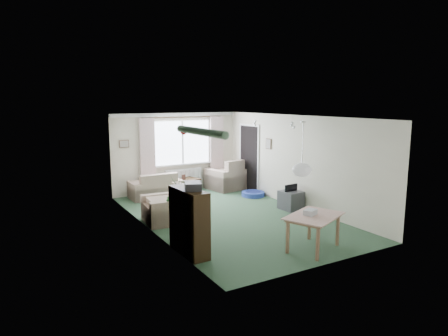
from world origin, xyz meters
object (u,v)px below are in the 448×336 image
sofa (156,185)px  coffee_table (183,187)px  armchair_left (165,204)px  dining_table (313,233)px  houseplant (180,209)px  armchair_corner (226,174)px  tv_cube (291,200)px  bookshelf (189,222)px  pet_bed (253,194)px

sofa → coffee_table: size_ratio=1.49×
armchair_left → coffee_table: size_ratio=0.99×
dining_table → houseplant: bearing=136.5°
armchair_corner → tv_cube: 2.93m
dining_table → bookshelf: bearing=155.5°
armchair_corner → bookshelf: bookshelf is taller
armchair_corner → dining_table: bearing=67.9°
sofa → dining_table: (1.14, -5.35, -0.04)m
coffee_table → armchair_left: bearing=-122.6°
houseplant → pet_bed: (3.30, 2.25, -0.55)m
coffee_table → dining_table: 5.36m
armchair_left → bookshelf: size_ratio=0.79×
armchair_corner → armchair_left: armchair_corner is taller
dining_table → sofa: bearing=102.1°
sofa → tv_cube: bearing=130.7°
houseplant → dining_table: size_ratio=1.20×
houseplant → sofa: bearing=77.6°
armchair_corner → pet_bed: bearing=88.6°
pet_bed → bookshelf: bearing=-138.3°
dining_table → tv_cube: 2.80m
sofa → armchair_left: armchair_left is taller
houseplant → tv_cube: houseplant is taller
houseplant → tv_cube: bearing=10.0°
pet_bed → armchair_left: bearing=-161.4°
coffee_table → bookshelf: bearing=-112.7°
armchair_corner → dining_table: (-1.20, -5.33, -0.15)m
bookshelf → tv_cube: bookshelf is taller
armchair_corner → armchair_left: bearing=28.6°
armchair_left → coffee_table: 2.79m
tv_cube → pet_bed: tv_cube is taller
coffee_table → pet_bed: size_ratio=1.46×
armchair_corner → pet_bed: armchair_corner is taller
houseplant → tv_cube: size_ratio=2.36×
pet_bed → coffee_table: bearing=142.1°
armchair_corner → houseplant: houseplant is taller
tv_cube → pet_bed: size_ratio=0.79×
bookshelf → dining_table: size_ratio=1.18×
armchair_corner → tv_cube: size_ratio=2.03×
houseplant → pet_bed: size_ratio=1.85×
armchair_corner → bookshelf: (-3.32, -4.36, 0.13)m
dining_table → tv_cube: size_ratio=1.96×
armchair_corner → coffee_table: bearing=-10.3°
sofa → houseplant: (-0.78, -3.53, 0.26)m
bookshelf → tv_cube: bearing=19.2°
dining_table → armchair_corner: bearing=77.3°
bookshelf → dining_table: bearing=-27.5°
armchair_left → houseplant: 1.21m
armchair_left → pet_bed: bearing=113.3°
houseplant → bookshelf: bearing=-102.5°
sofa → dining_table: bearing=101.6°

